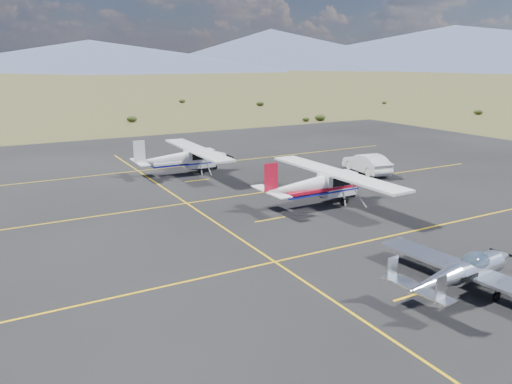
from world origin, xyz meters
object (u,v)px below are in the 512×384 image
object	(u,v)px
aircraft_low_wing	(465,272)
aircraft_plain	(184,157)
aircraft_cessna	(320,183)
sedan	(367,163)

from	to	relation	value
aircraft_low_wing	aircraft_plain	bearing A→B (deg)	88.92
aircraft_cessna	sedan	world-z (taller)	aircraft_cessna
sedan	aircraft_cessna	bearing A→B (deg)	39.42
aircraft_low_wing	aircraft_cessna	size ratio (longest dim) A/B	0.73
aircraft_cessna	aircraft_low_wing	bearing A→B (deg)	-102.35
aircraft_low_wing	aircraft_cessna	world-z (taller)	aircraft_cessna
aircraft_cessna	aircraft_plain	xyz separation A→B (m)	(-4.39, 12.57, -0.04)
aircraft_plain	sedan	bearing A→B (deg)	-27.65
aircraft_plain	sedan	world-z (taller)	aircraft_plain
aircraft_cessna	sedan	bearing A→B (deg)	30.60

